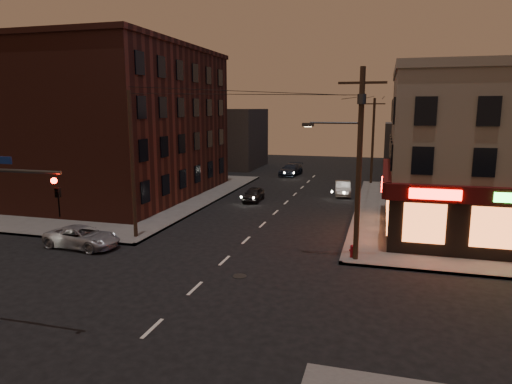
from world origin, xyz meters
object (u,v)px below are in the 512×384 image
(suv_cross, at_px, (82,237))
(sedan_far, at_px, (291,170))
(sedan_mid, at_px, (343,188))
(sedan_near, at_px, (254,194))
(fire_hydrant, at_px, (352,250))

(suv_cross, distance_m, sedan_far, 32.73)
(suv_cross, relative_size, sedan_mid, 1.12)
(sedan_mid, bearing_deg, suv_cross, -129.36)
(suv_cross, height_order, sedan_near, suv_cross)
(sedan_far, relative_size, fire_hydrant, 6.84)
(sedan_near, distance_m, fire_hydrant, 16.79)
(fire_hydrant, bearing_deg, sedan_mid, 96.64)
(suv_cross, height_order, sedan_far, sedan_far)
(sedan_near, distance_m, sedan_mid, 8.81)
(sedan_near, bearing_deg, suv_cross, -112.51)
(sedan_near, bearing_deg, sedan_far, 87.89)
(sedan_near, xyz_separation_m, sedan_far, (0.06, 16.34, 0.10))
(suv_cross, relative_size, sedan_near, 1.28)
(sedan_near, height_order, fire_hydrant, sedan_near)
(suv_cross, distance_m, sedan_near, 16.92)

